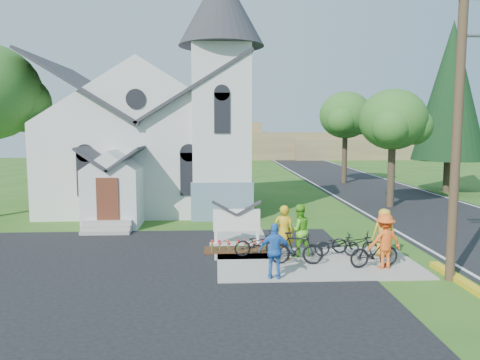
{
  "coord_description": "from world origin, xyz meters",
  "views": [
    {
      "loc": [
        -2.05,
        -15.4,
        4.79
      ],
      "look_at": [
        -0.97,
        5.0,
        2.48
      ],
      "focal_mm": 35.0,
      "sensor_mm": 36.0,
      "label": 1
    }
  ],
  "objects": [
    {
      "name": "distant_hills",
      "position": [
        3.36,
        56.33,
        2.17
      ],
      "size": [
        61.0,
        10.0,
        5.6
      ],
      "color": "brown",
      "rests_on": "ground"
    },
    {
      "name": "bike_2",
      "position": [
        3.15,
        1.44,
        0.49
      ],
      "size": [
        1.78,
        1.22,
        0.89
      ],
      "primitive_type": "imported",
      "rotation": [
        0.0,
        0.0,
        1.16
      ],
      "color": "black",
      "rests_on": "sidewalk"
    },
    {
      "name": "church_sign",
      "position": [
        -1.2,
        3.2,
        1.03
      ],
      "size": [
        2.2,
        0.4,
        1.7
      ],
      "color": "gray",
      "rests_on": "ground"
    },
    {
      "name": "utility_pole",
      "position": [
        5.36,
        -1.5,
        5.4
      ],
      "size": [
        3.45,
        0.28,
        10.0
      ],
      "color": "#443322",
      "rests_on": "ground"
    },
    {
      "name": "bike_4",
      "position": [
        2.41,
        1.25,
        0.48
      ],
      "size": [
        1.67,
        0.64,
        0.87
      ],
      "primitive_type": "imported",
      "rotation": [
        0.0,
        0.0,
        1.53
      ],
      "color": "black",
      "rests_on": "sidewalk"
    },
    {
      "name": "cyclist_0",
      "position": [
        0.4,
        0.99,
        1.04
      ],
      "size": [
        0.8,
        0.61,
        1.97
      ],
      "primitive_type": "imported",
      "rotation": [
        0.0,
        0.0,
        2.94
      ],
      "color": "gold",
      "rests_on": "sidewalk"
    },
    {
      "name": "road",
      "position": [
        10.0,
        15.0,
        0.01
      ],
      "size": [
        8.0,
        90.0,
        0.02
      ],
      "primitive_type": "cube",
      "color": "black",
      "rests_on": "ground"
    },
    {
      "name": "sidewalk",
      "position": [
        1.5,
        0.5,
        0.03
      ],
      "size": [
        7.0,
        4.0,
        0.05
      ],
      "primitive_type": "cube",
      "color": "gray",
      "rests_on": "ground"
    },
    {
      "name": "cyclist_3",
      "position": [
        3.65,
        -0.25,
        0.98
      ],
      "size": [
        1.29,
        0.87,
        1.85
      ],
      "primitive_type": "imported",
      "rotation": [
        0.0,
        0.0,
        3.3
      ],
      "color": "#FB5E1B",
      "rests_on": "sidewalk"
    },
    {
      "name": "church",
      "position": [
        -5.48,
        12.48,
        5.25
      ],
      "size": [
        12.35,
        12.0,
        13.0
      ],
      "color": "silver",
      "rests_on": "ground"
    },
    {
      "name": "parking_lot",
      "position": [
        -7.0,
        -2.0,
        0.01
      ],
      "size": [
        20.0,
        16.0,
        0.02
      ],
      "primitive_type": "cube",
      "color": "black",
      "rests_on": "ground"
    },
    {
      "name": "cyclist_1",
      "position": [
        1.01,
        1.35,
        1.02
      ],
      "size": [
        1.11,
        0.97,
        1.94
      ],
      "primitive_type": "imported",
      "rotation": [
        0.0,
        0.0,
        3.43
      ],
      "color": "#60C725",
      "rests_on": "sidewalk"
    },
    {
      "name": "tree_road_mid",
      "position": [
        9.0,
        24.0,
        5.78
      ],
      "size": [
        4.4,
        4.4,
        7.8
      ],
      "color": "#35271C",
      "rests_on": "ground"
    },
    {
      "name": "cyclist_4",
      "position": [
        4.14,
        1.16,
        0.94
      ],
      "size": [
        0.89,
        0.6,
        1.78
      ],
      "primitive_type": "imported",
      "rotation": [
        0.0,
        0.0,
        3.18
      ],
      "color": "gold",
      "rests_on": "sidewalk"
    },
    {
      "name": "conifer",
      "position": [
        15.0,
        18.0,
        7.39
      ],
      "size": [
        5.2,
        5.2,
        12.4
      ],
      "color": "#35271C",
      "rests_on": "ground"
    },
    {
      "name": "tree_road_near",
      "position": [
        8.5,
        12.0,
        5.21
      ],
      "size": [
        4.0,
        4.0,
        7.05
      ],
      "color": "#35271C",
      "rests_on": "ground"
    },
    {
      "name": "flower_bed",
      "position": [
        -1.2,
        2.3,
        0.04
      ],
      "size": [
        2.6,
        1.1,
        0.07
      ],
      "primitive_type": "cube",
      "color": "#3B2010",
      "rests_on": "ground"
    },
    {
      "name": "bike_3",
      "position": [
        3.33,
        -0.18,
        0.59
      ],
      "size": [
        1.84,
        0.81,
        1.07
      ],
      "primitive_type": "imported",
      "rotation": [
        0.0,
        0.0,
        1.75
      ],
      "color": "black",
      "rests_on": "sidewalk"
    },
    {
      "name": "bike_0",
      "position": [
        -0.49,
        1.45,
        0.52
      ],
      "size": [
        1.84,
        0.83,
        0.93
      ],
      "primitive_type": "imported",
      "rotation": [
        0.0,
        0.0,
        1.69
      ],
      "color": "black",
      "rests_on": "sidewalk"
    },
    {
      "name": "bike_1",
      "position": [
        0.74,
        0.3,
        0.61
      ],
      "size": [
        1.93,
        0.73,
        1.13
      ],
      "primitive_type": "imported",
      "rotation": [
        0.0,
        0.0,
        1.46
      ],
      "color": "black",
      "rests_on": "sidewalk"
    },
    {
      "name": "cyclist_2",
      "position": [
        -0.2,
        -1.19,
        0.93
      ],
      "size": [
        1.07,
        0.52,
        1.76
      ],
      "primitive_type": "imported",
      "rotation": [
        0.0,
        0.0,
        3.05
      ],
      "color": "blue",
      "rests_on": "sidewalk"
    },
    {
      "name": "ground",
      "position": [
        0.0,
        0.0,
        0.0
      ],
      "size": [
        120.0,
        120.0,
        0.0
      ],
      "primitive_type": "plane",
      "color": "#285A19",
      "rests_on": "ground"
    }
  ]
}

